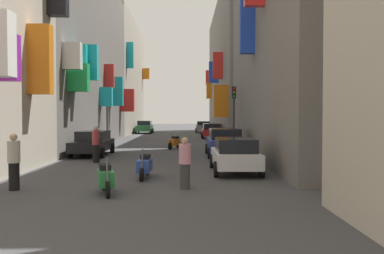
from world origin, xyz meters
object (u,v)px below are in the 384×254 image
at_px(parked_car_black, 93,142).
at_px(pedestrian_crossing, 96,144).
at_px(pedestrian_near_left, 14,162).
at_px(parked_car_grey, 203,127).
at_px(scooter_blue, 145,166).
at_px(parked_car_white, 235,154).
at_px(traffic_light_far_corner, 234,107).
at_px(parked_car_green, 145,127).
at_px(scooter_green, 106,178).
at_px(scooter_white, 212,141).
at_px(parked_car_red, 212,130).
at_px(scooter_orange, 174,142).
at_px(parked_car_blue, 224,142).
at_px(traffic_light_near_corner, 107,108).
at_px(pedestrian_near_right, 185,163).

relative_size(parked_car_black, pedestrian_crossing, 2.47).
bearing_deg(pedestrian_near_left, parked_car_grey, 79.41).
distance_m(scooter_blue, pedestrian_near_left, 4.46).
relative_size(parked_car_white, traffic_light_far_corner, 0.97).
distance_m(parked_car_green, scooter_green, 38.45).
height_order(scooter_white, pedestrian_near_left, pedestrian_near_left).
relative_size(parked_car_white, scooter_blue, 2.03).
relative_size(parked_car_red, parked_car_black, 0.93).
distance_m(scooter_orange, traffic_light_far_corner, 4.80).
relative_size(parked_car_red, scooter_blue, 2.08).
height_order(parked_car_white, pedestrian_crossing, pedestrian_crossing).
relative_size(parked_car_green, parked_car_blue, 1.03).
bearing_deg(scooter_blue, parked_car_blue, 64.69).
bearing_deg(pedestrian_crossing, traffic_light_far_corner, 40.05).
relative_size(scooter_green, scooter_orange, 0.97).
bearing_deg(traffic_light_near_corner, pedestrian_near_right, -71.78).
distance_m(scooter_blue, scooter_green, 3.01).
bearing_deg(scooter_green, parked_car_green, 94.26).
bearing_deg(pedestrian_near_right, parked_car_blue, 77.65).
distance_m(parked_car_red, pedestrian_crossing, 21.32).
bearing_deg(parked_car_white, scooter_green, -135.22).
bearing_deg(parked_car_blue, traffic_light_near_corner, 134.10).
bearing_deg(traffic_light_near_corner, parked_car_green, 87.47).
relative_size(parked_car_blue, scooter_blue, 2.01).
xyz_separation_m(parked_car_black, scooter_blue, (3.84, -8.34, -0.28)).
distance_m(parked_car_red, scooter_orange, 12.79).
bearing_deg(pedestrian_crossing, scooter_orange, 65.55).
bearing_deg(scooter_orange, pedestrian_near_left, -106.66).
relative_size(parked_car_red, pedestrian_near_left, 2.34).
bearing_deg(scooter_green, scooter_white, 75.70).
xyz_separation_m(pedestrian_near_right, traffic_light_far_corner, (3.08, 13.23, 2.01)).
bearing_deg(parked_car_white, traffic_light_near_corner, 118.58).
xyz_separation_m(scooter_blue, pedestrian_near_right, (1.49, -2.16, 0.35)).
distance_m(parked_car_grey, scooter_white, 24.26).
height_order(parked_car_grey, scooter_white, parked_car_grey).
xyz_separation_m(scooter_blue, traffic_light_far_corner, (4.57, 11.07, 2.35)).
height_order(scooter_blue, scooter_white, same).
bearing_deg(parked_car_red, scooter_green, -99.86).
relative_size(parked_car_black, scooter_blue, 2.24).
bearing_deg(parked_car_blue, parked_car_black, 175.37).
height_order(parked_car_white, pedestrian_near_right, pedestrian_near_right).
distance_m(parked_car_grey, pedestrian_near_right, 39.80).
distance_m(parked_car_green, parked_car_red, 12.98).
xyz_separation_m(parked_car_white, scooter_blue, (-3.50, -1.43, -0.27)).
distance_m(parked_car_white, parked_car_black, 10.08).
distance_m(scooter_white, pedestrian_near_left, 17.18).
distance_m(pedestrian_crossing, pedestrian_near_right, 8.23).
bearing_deg(scooter_orange, traffic_light_far_corner, -22.17).
height_order(scooter_orange, pedestrian_near_left, pedestrian_near_left).
relative_size(scooter_white, scooter_orange, 1.06).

